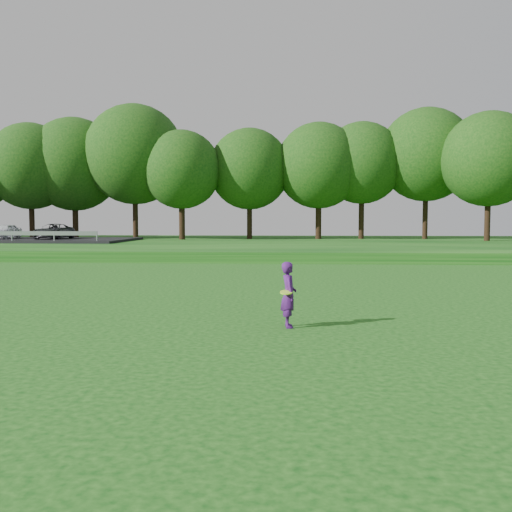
{
  "coord_description": "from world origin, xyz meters",
  "views": [
    {
      "loc": [
        1.25,
        -11.0,
        2.38
      ],
      "look_at": [
        0.08,
        5.38,
        1.3
      ],
      "focal_mm": 40.0,
      "sensor_mm": 36.0,
      "label": 1
    }
  ],
  "objects": [
    {
      "name": "treeline",
      "position": [
        0.0,
        38.0,
        8.1
      ],
      "size": [
        104.0,
        7.0,
        15.0
      ],
      "primitive_type": null,
      "color": "#0E3D0E",
      "rests_on": "berm"
    },
    {
      "name": "ground",
      "position": [
        0.0,
        0.0,
        0.0
      ],
      "size": [
        140.0,
        140.0,
        0.0
      ],
      "primitive_type": "plane",
      "color": "#0C420F",
      "rests_on": "ground"
    },
    {
      "name": "berm",
      "position": [
        0.0,
        34.0,
        0.3
      ],
      "size": [
        130.0,
        30.0,
        0.6
      ],
      "primitive_type": "cube",
      "color": "#0C420F",
      "rests_on": "ground"
    },
    {
      "name": "walking_path",
      "position": [
        0.0,
        20.0,
        0.02
      ],
      "size": [
        130.0,
        1.6,
        0.04
      ],
      "primitive_type": "cube",
      "color": "gray",
      "rests_on": "ground"
    },
    {
      "name": "woman",
      "position": [
        1.08,
        1.38,
        0.72
      ],
      "size": [
        0.43,
        0.61,
        1.44
      ],
      "color": "#4B1768",
      "rests_on": "ground"
    }
  ]
}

